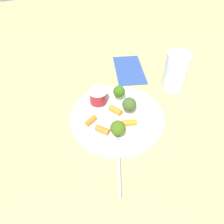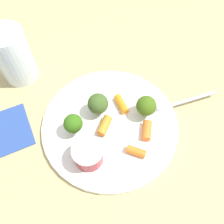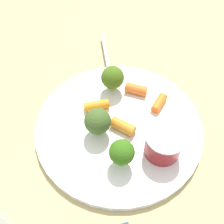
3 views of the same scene
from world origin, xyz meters
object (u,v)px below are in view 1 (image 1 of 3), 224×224
(sauce_cup, at_px, (98,96))
(carrot_stick_0, at_px, (91,121))
(carrot_stick_1, at_px, (129,123))
(drinking_glass, at_px, (176,71))
(broccoli_floret_0, at_px, (118,128))
(plate, at_px, (117,117))
(fork, at_px, (119,162))
(broccoli_floret_1, at_px, (130,105))
(napkin, at_px, (129,69))
(broccoli_floret_2, at_px, (119,92))
(carrot_stick_3, at_px, (102,130))
(carrot_stick_2, at_px, (114,110))

(sauce_cup, xyz_separation_m, carrot_stick_0, (0.08, -0.05, -0.01))
(carrot_stick_1, distance_m, drinking_glass, 0.25)
(sauce_cup, bearing_deg, broccoli_floret_0, 2.49)
(carrot_stick_1, bearing_deg, plate, -157.84)
(plate, xyz_separation_m, fork, (0.14, -0.05, 0.01))
(broccoli_floret_1, bearing_deg, napkin, 155.95)
(carrot_stick_1, bearing_deg, broccoli_floret_2, 173.45)
(plate, bearing_deg, drinking_glass, 107.57)
(carrot_stick_0, height_order, carrot_stick_3, carrot_stick_3)
(broccoli_floret_0, xyz_separation_m, carrot_stick_1, (-0.03, 0.04, -0.02))
(drinking_glass, bearing_deg, sauce_cup, -90.16)
(carrot_stick_0, relative_size, fork, 0.23)
(drinking_glass, bearing_deg, carrot_stick_3, -68.02)
(broccoli_floret_0, bearing_deg, carrot_stick_3, -127.54)
(carrot_stick_2, relative_size, napkin, 0.21)
(carrot_stick_3, distance_m, fork, 0.10)
(carrot_stick_2, height_order, napkin, carrot_stick_2)
(sauce_cup, distance_m, carrot_stick_2, 0.07)
(carrot_stick_1, relative_size, carrot_stick_2, 1.05)
(broccoli_floret_0, relative_size, carrot_stick_2, 1.28)
(broccoli_floret_1, relative_size, fork, 0.33)
(plate, distance_m, carrot_stick_2, 0.02)
(broccoli_floret_0, relative_size, drinking_glass, 0.42)
(plate, height_order, broccoli_floret_2, broccoli_floret_2)
(carrot_stick_0, xyz_separation_m, drinking_glass, (-0.08, 0.31, 0.04))
(carrot_stick_2, height_order, carrot_stick_3, same)
(broccoli_floret_2, xyz_separation_m, fork, (0.21, -0.08, -0.03))
(broccoli_floret_2, bearing_deg, plate, -26.02)
(carrot_stick_2, distance_m, napkin, 0.25)
(broccoli_floret_1, xyz_separation_m, carrot_stick_2, (-0.01, -0.04, -0.02))
(broccoli_floret_0, xyz_separation_m, carrot_stick_0, (-0.07, -0.05, -0.02))
(carrot_stick_3, bearing_deg, napkin, 143.44)
(broccoli_floret_2, bearing_deg, carrot_stick_2, -35.09)
(broccoli_floret_1, xyz_separation_m, fork, (0.14, -0.09, -0.03))
(plate, height_order, carrot_stick_2, carrot_stick_2)
(sauce_cup, xyz_separation_m, fork, (0.22, -0.02, -0.02))
(broccoli_floret_0, height_order, carrot_stick_2, broccoli_floret_0)
(fork, bearing_deg, carrot_stick_0, -169.95)
(sauce_cup, relative_size, carrot_stick_2, 1.40)
(carrot_stick_0, xyz_separation_m, carrot_stick_2, (-0.02, 0.07, 0.00))
(plate, bearing_deg, broccoli_floret_2, 153.98)
(carrot_stick_2, xyz_separation_m, fork, (0.16, -0.05, -0.01))
(carrot_stick_0, distance_m, carrot_stick_2, 0.08)
(broccoli_floret_2, xyz_separation_m, napkin, (-0.15, 0.10, -0.04))
(sauce_cup, relative_size, carrot_stick_1, 1.34)
(plate, distance_m, broccoli_floret_1, 0.05)
(carrot_stick_1, height_order, carrot_stick_2, carrot_stick_2)
(broccoli_floret_1, relative_size, carrot_stick_3, 1.35)
(broccoli_floret_2, xyz_separation_m, carrot_stick_2, (0.05, -0.03, -0.02))
(broccoli_floret_0, distance_m, carrot_stick_2, 0.09)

